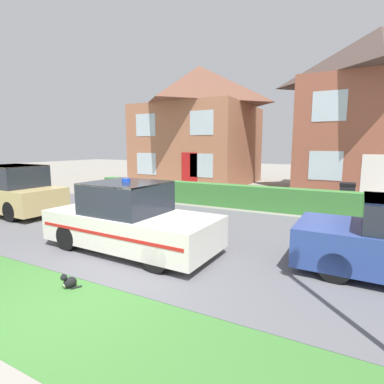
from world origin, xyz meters
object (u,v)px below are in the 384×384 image
(cat, at_px, (69,282))
(wheelie_bin, at_px, (347,195))
(house_left, at_px, (199,124))
(neighbour_car_far, at_px, (11,191))
(house_right, at_px, (374,112))
(police_car, at_px, (130,220))

(cat, bearing_deg, wheelie_bin, -176.46)
(house_left, bearing_deg, cat, -71.52)
(neighbour_car_far, distance_m, house_right, 16.57)
(house_left, bearing_deg, house_right, -2.28)
(house_right, bearing_deg, wheelie_bin, -101.04)
(house_left, xyz_separation_m, wheelie_bin, (9.05, -4.80, -3.37))
(police_car, height_order, house_right, house_right)
(cat, height_order, house_right, house_right)
(house_right, bearing_deg, police_car, -113.19)
(police_car, relative_size, house_left, 0.56)
(cat, relative_size, wheelie_bin, 0.29)
(police_car, bearing_deg, neighbour_car_far, 172.54)
(cat, bearing_deg, neighbour_car_far, -89.14)
(police_car, xyz_separation_m, wheelie_bin, (4.43, 7.95, -0.22))
(neighbour_car_far, distance_m, house_left, 12.22)
(cat, distance_m, neighbour_car_far, 7.40)
(police_car, relative_size, cat, 14.70)
(neighbour_car_far, relative_size, wheelie_bin, 4.27)
(police_car, distance_m, cat, 2.18)
(house_right, distance_m, wheelie_bin, 5.78)
(police_car, distance_m, house_right, 13.87)
(cat, relative_size, neighbour_car_far, 0.07)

